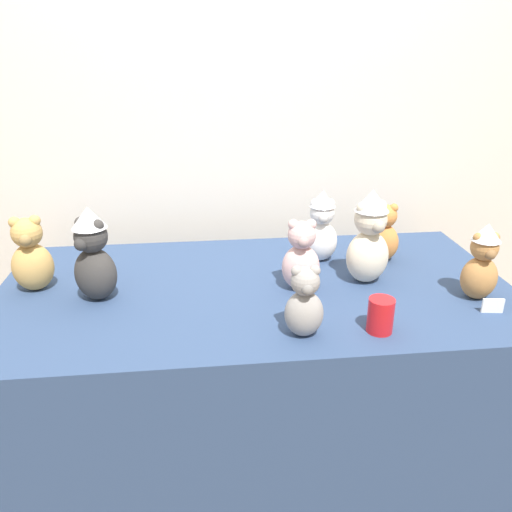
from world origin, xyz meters
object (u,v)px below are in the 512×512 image
Objects in this scene: teddy_bear_honey at (31,256)px; teddy_bear_ginger at (384,234)px; teddy_bear_snow at (321,227)px; teddy_bear_charcoal at (93,255)px; teddy_bear_caramel at (482,263)px; teddy_bear_blush at (301,257)px; display_table at (256,369)px; party_cup_red at (381,315)px; teddy_bear_ash at (304,304)px; teddy_bear_cream at (369,238)px.

teddy_bear_ginger is at bearing -4.52° from teddy_bear_honey.
teddy_bear_snow is 0.88× the size of teddy_bear_charcoal.
teddy_bear_caramel reaches higher than teddy_bear_blush.
party_cup_red is at bearing -45.71° from display_table.
teddy_bear_snow reaches higher than display_table.
teddy_bear_ginger is 0.73× the size of teddy_bear_charcoal.
teddy_bear_snow is at bearing 95.64° from party_cup_red.
teddy_bear_cream is (0.31, 0.35, 0.06)m from teddy_bear_ash.
teddy_bear_ginger is at bearing 52.95° from teddy_bear_ash.
party_cup_red reaches higher than display_table.
teddy_bear_cream is at bearing 50.57° from teddy_bear_ash.
teddy_bear_honey is 1.05× the size of teddy_bear_blush.
teddy_bear_ash is (-0.43, -0.53, -0.01)m from teddy_bear_ginger.
teddy_bear_caramel is at bearing 24.09° from teddy_bear_charcoal.
teddy_bear_honey is at bearing 175.30° from display_table.
teddy_bear_honey reaches higher than party_cup_red.
party_cup_red is (0.34, -0.35, 0.42)m from display_table.
teddy_bear_charcoal is at bearing -176.81° from teddy_bear_blush.
teddy_bear_ginger is 1.34m from teddy_bear_honey.
teddy_bear_snow is at bearing 106.58° from teddy_bear_cream.
teddy_bear_cream reaches higher than teddy_bear_honey.
teddy_bear_cream is (1.20, -0.07, 0.04)m from teddy_bear_honey.
display_table is 6.39× the size of teddy_bear_snow.
teddy_bear_charcoal is (-0.71, 0.00, 0.04)m from teddy_bear_blush.
teddy_bear_ginger is 0.88× the size of teddy_bear_honey.
display_table is at bearing 109.00° from teddy_bear_ash.
party_cup_red is at bearing -29.90° from teddy_bear_honey.
teddy_bear_charcoal is (0.24, -0.10, 0.03)m from teddy_bear_honey.
display_table is 0.93m from teddy_bear_honey.
teddy_bear_caramel is 0.99× the size of teddy_bear_honey.
teddy_bear_ash is at bearing -95.76° from teddy_bear_blush.
teddy_bear_caramel is at bearing -40.40° from teddy_bear_cream.
teddy_bear_caramel is at bearing 16.85° from teddy_bear_ash.
teddy_bear_blush is (-0.60, 0.14, -0.01)m from teddy_bear_caramel.
teddy_bear_charcoal is (-0.84, -0.25, 0.02)m from teddy_bear_snow.
teddy_bear_honey is 0.95× the size of teddy_bear_snow.
teddy_bear_ginger reaches higher than display_table.
teddy_bear_blush reaches higher than teddy_bear_ginger.
teddy_bear_cream is (-0.13, -0.19, 0.06)m from teddy_bear_ginger.
teddy_bear_caramel is at bearing -13.07° from display_table.
teddy_bear_charcoal reaches higher than teddy_bear_ginger.
teddy_bear_cream reaches higher than teddy_bear_caramel.
teddy_bear_honey is 1.21m from teddy_bear_cream.
display_table is at bearing 167.87° from teddy_bear_caramel.
teddy_bear_ginger is at bearing 70.18° from party_cup_red.
teddy_bear_charcoal reaches higher than display_table.
teddy_bear_charcoal is (-0.56, -0.03, 0.52)m from display_table.
teddy_bear_blush is 2.40× the size of party_cup_red.
party_cup_red is at bearing -155.59° from teddy_bear_caramel.
display_table is at bearing 170.80° from teddy_bear_blush.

